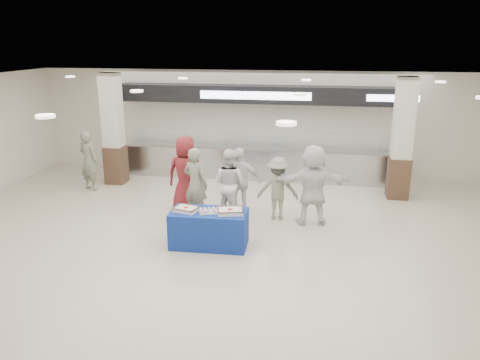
% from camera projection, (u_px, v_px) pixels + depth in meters
% --- Properties ---
extents(ground, '(14.00, 14.00, 0.00)m').
position_uv_depth(ground, '(218.00, 253.00, 9.32)').
color(ground, beige).
rests_on(ground, ground).
extents(serving_line, '(8.70, 0.85, 2.80)m').
position_uv_depth(serving_line, '(256.00, 141.00, 14.07)').
color(serving_line, '#ADB0B4').
rests_on(serving_line, ground).
extents(column_left, '(0.55, 0.55, 3.20)m').
position_uv_depth(column_left, '(113.00, 132.00, 13.49)').
color(column_left, '#3B261A').
rests_on(column_left, ground).
extents(column_right, '(0.55, 0.55, 3.20)m').
position_uv_depth(column_right, '(402.00, 142.00, 12.18)').
color(column_right, '#3B261A').
rests_on(column_right, ground).
extents(display_table, '(1.58, 0.83, 0.75)m').
position_uv_depth(display_table, '(209.00, 229.00, 9.57)').
color(display_table, navy).
rests_on(display_table, ground).
extents(sheet_cake_left, '(0.54, 0.47, 0.10)m').
position_uv_depth(sheet_cake_left, '(186.00, 209.00, 9.46)').
color(sheet_cake_left, white).
rests_on(sheet_cake_left, display_table).
extents(sheet_cake_right, '(0.58, 0.50, 0.10)m').
position_uv_depth(sheet_cake_right, '(230.00, 211.00, 9.35)').
color(sheet_cake_right, white).
rests_on(sheet_cake_right, display_table).
extents(cupcake_tray, '(0.53, 0.46, 0.07)m').
position_uv_depth(cupcake_tray, '(210.00, 211.00, 9.40)').
color(cupcake_tray, '#BCBCC1').
rests_on(cupcake_tray, display_table).
extents(civilian_maroon, '(0.92, 0.60, 1.88)m').
position_uv_depth(civilian_maroon, '(186.00, 174.00, 11.39)').
color(civilian_maroon, maroon).
rests_on(civilian_maroon, ground).
extents(soldier_a, '(0.74, 0.61, 1.73)m').
position_uv_depth(soldier_a, '(196.00, 184.00, 10.87)').
color(soldier_a, '#666C5C').
rests_on(soldier_a, ground).
extents(chef_tall, '(1.00, 0.91, 1.67)m').
position_uv_depth(chef_tall, '(230.00, 184.00, 10.99)').
color(chef_tall, white).
rests_on(chef_tall, ground).
extents(chef_short, '(1.01, 0.53, 1.65)m').
position_uv_depth(chef_short, '(240.00, 182.00, 11.19)').
color(chef_short, white).
rests_on(chef_short, ground).
extents(soldier_b, '(1.01, 0.64, 1.49)m').
position_uv_depth(soldier_b, '(278.00, 188.00, 10.93)').
color(soldier_b, '#666C5C').
rests_on(soldier_b, ground).
extents(civilian_white, '(1.80, 0.82, 1.87)m').
position_uv_depth(civilian_white, '(313.00, 185.00, 10.57)').
color(civilian_white, white).
rests_on(civilian_white, ground).
extents(soldier_bg, '(0.72, 0.60, 1.69)m').
position_uv_depth(soldier_bg, '(89.00, 161.00, 13.05)').
color(soldier_bg, '#666C5C').
rests_on(soldier_bg, ground).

